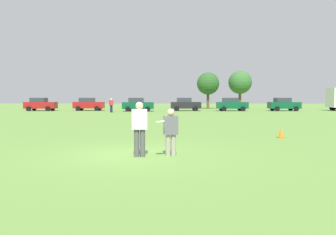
{
  "coord_description": "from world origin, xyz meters",
  "views": [
    {
      "loc": [
        1.59,
        -10.29,
        1.8
      ],
      "look_at": [
        1.0,
        2.13,
        1.06
      ],
      "focal_mm": 35.19,
      "sensor_mm": 36.0,
      "label": 1
    }
  ],
  "objects_px": {
    "player_thrower": "(140,126)",
    "parked_car_near_left": "(40,104)",
    "parked_car_center": "(138,104)",
    "traffic_cone": "(281,133)",
    "player_defender": "(171,130)",
    "frisbee": "(160,122)",
    "parked_car_mid_left": "(89,104)",
    "parked_car_mid_right": "(185,104)",
    "parked_car_far_right": "(284,104)",
    "bystander_far_jogger": "(111,104)",
    "parked_car_near_right": "(232,104)"
  },
  "relations": [
    {
      "from": "player_thrower",
      "to": "parked_car_near_right",
      "type": "distance_m",
      "value": 37.02
    },
    {
      "from": "bystander_far_jogger",
      "to": "parked_car_near_right",
      "type": "bearing_deg",
      "value": 19.83
    },
    {
      "from": "parked_car_near_left",
      "to": "parked_car_center",
      "type": "height_order",
      "value": "same"
    },
    {
      "from": "player_thrower",
      "to": "player_defender",
      "type": "relative_size",
      "value": 1.15
    },
    {
      "from": "frisbee",
      "to": "parked_car_center",
      "type": "relative_size",
      "value": 0.06
    },
    {
      "from": "player_defender",
      "to": "parked_car_center",
      "type": "bearing_deg",
      "value": 99.66
    },
    {
      "from": "parked_car_near_right",
      "to": "bystander_far_jogger",
      "type": "relative_size",
      "value": 2.46
    },
    {
      "from": "parked_car_center",
      "to": "traffic_cone",
      "type": "bearing_deg",
      "value": -70.14
    },
    {
      "from": "player_thrower",
      "to": "parked_car_near_left",
      "type": "distance_m",
      "value": 39.82
    },
    {
      "from": "frisbee",
      "to": "player_defender",
      "type": "bearing_deg",
      "value": 51.95
    },
    {
      "from": "traffic_cone",
      "to": "parked_car_mid_left",
      "type": "xyz_separation_m",
      "value": [
        -17.9,
        31.23,
        0.69
      ]
    },
    {
      "from": "frisbee",
      "to": "parked_car_center",
      "type": "xyz_separation_m",
      "value": [
        -5.51,
        34.53,
        -0.17
      ]
    },
    {
      "from": "traffic_cone",
      "to": "parked_car_near_left",
      "type": "height_order",
      "value": "parked_car_near_left"
    },
    {
      "from": "parked_car_center",
      "to": "parked_car_mid_right",
      "type": "height_order",
      "value": "same"
    },
    {
      "from": "parked_car_far_right",
      "to": "parked_car_mid_right",
      "type": "bearing_deg",
      "value": -178.95
    },
    {
      "from": "parked_car_mid_right",
      "to": "parked_car_near_right",
      "type": "height_order",
      "value": "same"
    },
    {
      "from": "parked_car_near_left",
      "to": "parked_car_center",
      "type": "distance_m",
      "value": 13.85
    },
    {
      "from": "frisbee",
      "to": "parked_car_near_right",
      "type": "distance_m",
      "value": 37.09
    },
    {
      "from": "parked_car_near_left",
      "to": "parked_car_far_right",
      "type": "xyz_separation_m",
      "value": [
        33.92,
        1.32,
        0.0
      ]
    },
    {
      "from": "traffic_cone",
      "to": "parked_car_near_left",
      "type": "distance_m",
      "value": 38.8
    },
    {
      "from": "traffic_cone",
      "to": "parked_car_far_right",
      "type": "relative_size",
      "value": 0.11
    },
    {
      "from": "parked_car_far_right",
      "to": "bystander_far_jogger",
      "type": "relative_size",
      "value": 2.46
    },
    {
      "from": "player_defender",
      "to": "parked_car_near_right",
      "type": "distance_m",
      "value": 36.66
    },
    {
      "from": "player_thrower",
      "to": "parked_car_near_left",
      "type": "xyz_separation_m",
      "value": [
        -18.69,
        35.15,
        -0.02
      ]
    },
    {
      "from": "player_thrower",
      "to": "parked_car_far_right",
      "type": "relative_size",
      "value": 0.39
    },
    {
      "from": "player_defender",
      "to": "parked_car_center",
      "type": "xyz_separation_m",
      "value": [
        -5.81,
        34.14,
        0.11
      ]
    },
    {
      "from": "parked_car_mid_left",
      "to": "bystander_far_jogger",
      "type": "distance_m",
      "value": 7.31
    },
    {
      "from": "parked_car_near_left",
      "to": "parked_car_near_right",
      "type": "relative_size",
      "value": 1.0
    },
    {
      "from": "frisbee",
      "to": "parked_car_mid_right",
      "type": "distance_m",
      "value": 36.45
    },
    {
      "from": "parked_car_mid_right",
      "to": "bystander_far_jogger",
      "type": "relative_size",
      "value": 2.46
    },
    {
      "from": "parked_car_near_left",
      "to": "parked_car_near_right",
      "type": "bearing_deg",
      "value": 2.12
    },
    {
      "from": "parked_car_near_right",
      "to": "parked_car_far_right",
      "type": "bearing_deg",
      "value": 2.6
    },
    {
      "from": "player_thrower",
      "to": "player_defender",
      "type": "distance_m",
      "value": 0.97
    },
    {
      "from": "parked_car_near_left",
      "to": "parked_car_mid_right",
      "type": "distance_m",
      "value": 20.29
    },
    {
      "from": "frisbee",
      "to": "traffic_cone",
      "type": "relative_size",
      "value": 0.56
    },
    {
      "from": "parked_car_near_left",
      "to": "player_defender",
      "type": "bearing_deg",
      "value": -60.69
    },
    {
      "from": "frisbee",
      "to": "parked_car_center",
      "type": "distance_m",
      "value": 34.96
    },
    {
      "from": "frisbee",
      "to": "traffic_cone",
      "type": "distance_m",
      "value": 7.33
    },
    {
      "from": "player_thrower",
      "to": "parked_car_far_right",
      "type": "distance_m",
      "value": 39.52
    },
    {
      "from": "parked_car_mid_left",
      "to": "parked_car_mid_right",
      "type": "height_order",
      "value": "same"
    },
    {
      "from": "parked_car_near_right",
      "to": "parked_car_mid_right",
      "type": "bearing_deg",
      "value": 179.31
    },
    {
      "from": "traffic_cone",
      "to": "parked_car_near_right",
      "type": "height_order",
      "value": "parked_car_near_right"
    },
    {
      "from": "player_defender",
      "to": "traffic_cone",
      "type": "height_order",
      "value": "player_defender"
    },
    {
      "from": "parked_car_mid_right",
      "to": "traffic_cone",
      "type": "bearing_deg",
      "value": -82.42
    },
    {
      "from": "parked_car_mid_left",
      "to": "parked_car_far_right",
      "type": "bearing_deg",
      "value": 0.48
    },
    {
      "from": "player_thrower",
      "to": "frisbee",
      "type": "bearing_deg",
      "value": -18.34
    },
    {
      "from": "traffic_cone",
      "to": "parked_car_near_right",
      "type": "bearing_deg",
      "value": 85.81
    },
    {
      "from": "traffic_cone",
      "to": "bystander_far_jogger",
      "type": "xyz_separation_m",
      "value": [
        -13.37,
        25.5,
        0.76
      ]
    },
    {
      "from": "frisbee",
      "to": "parked_car_near_left",
      "type": "relative_size",
      "value": 0.06
    },
    {
      "from": "player_defender",
      "to": "parked_car_near_left",
      "type": "bearing_deg",
      "value": 119.31
    }
  ]
}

